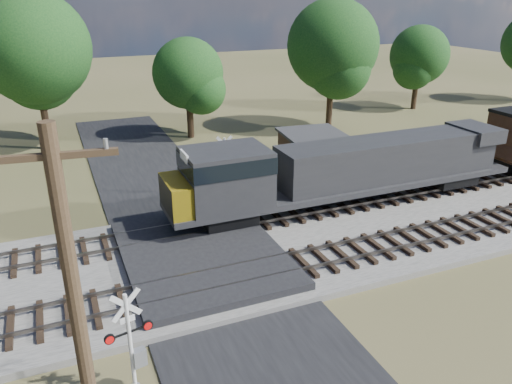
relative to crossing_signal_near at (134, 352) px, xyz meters
name	(u,v)px	position (x,y,z in m)	size (l,w,h in m)	color
ground	(205,267)	(4.23, 6.52, -1.56)	(160.00, 160.00, 0.00)	#484B28
ballast_bed	(381,223)	(14.23, 7.02, -1.41)	(140.00, 10.00, 0.30)	gray
road	(205,266)	(4.23, 6.52, -1.52)	(7.00, 60.00, 0.08)	black
crossing_panel	(202,256)	(4.23, 7.02, -1.24)	(7.00, 9.00, 0.62)	#262628
track_near	(286,266)	(7.35, 4.52, -1.14)	(140.00, 2.60, 0.33)	black
track_far	(245,221)	(7.35, 9.52, -1.14)	(140.00, 2.60, 0.33)	black
crossing_signal_near	(134,352)	(0.00, 0.00, 0.00)	(1.50, 0.41, 3.75)	silver
crossing_signal_far	(224,173)	(7.70, 13.81, 0.07)	(1.58, 0.37, 3.92)	silver
utility_pole	(80,332)	(-1.37, -3.35, 3.54)	(2.35, 0.42, 9.62)	#392A1A
equipment_shed	(312,152)	(14.92, 16.12, -0.15)	(4.50, 4.50, 2.78)	#452B1D
treeline	(180,57)	(8.92, 27.65, 5.14)	(81.35, 11.28, 11.92)	black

